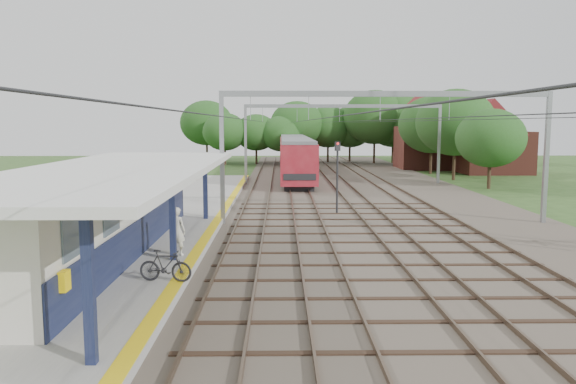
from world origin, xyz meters
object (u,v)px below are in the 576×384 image
object	(u,v)px
train	(294,153)
bicycle	(165,266)
signal_post	(337,169)
person	(177,231)

from	to	relation	value
train	bicycle	bearing A→B (deg)	-96.69
train	signal_post	xyz separation A→B (m)	(1.85, -28.30, 0.52)
person	train	world-z (taller)	train
person	signal_post	xyz separation A→B (m)	(7.24, 11.50, 1.42)
person	train	size ratio (longest dim) A/B	0.05
train	signal_post	distance (m)	28.37
signal_post	person	bearing A→B (deg)	-147.00
person	bicycle	world-z (taller)	person
train	signal_post	bearing A→B (deg)	-86.26
bicycle	signal_post	bearing A→B (deg)	-15.70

